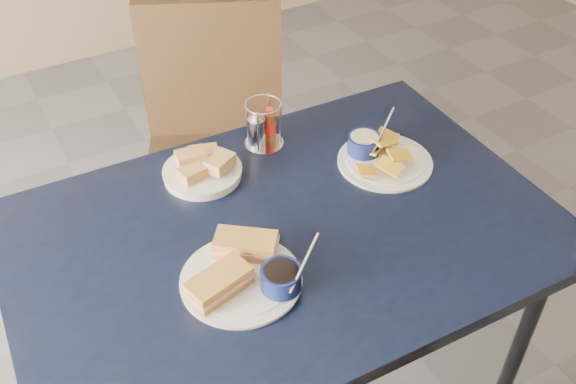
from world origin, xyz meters
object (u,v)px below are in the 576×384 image
dining_table (285,245)px  bread_basket (202,169)px  condiment_caddy (262,128)px  plantain_plate (377,154)px  sandwich_plate (245,271)px  chair_far (204,134)px

dining_table → bread_basket: bearing=108.7°
dining_table → condiment_caddy: size_ratio=9.73×
dining_table → plantain_plate: 0.37m
dining_table → bread_basket: bread_basket is taller
sandwich_plate → chair_far: bearing=73.7°
bread_basket → condiment_caddy: 0.21m
dining_table → chair_far: size_ratio=1.34×
chair_far → bread_basket: bearing=-111.9°
plantain_plate → condiment_caddy: condiment_caddy is taller
plantain_plate → condiment_caddy: (-0.24, 0.22, 0.04)m
sandwich_plate → plantain_plate: size_ratio=1.17×
sandwich_plate → bread_basket: 0.38m
dining_table → condiment_caddy: bearing=71.6°
plantain_plate → bread_basket: bearing=159.3°
plantain_plate → bread_basket: 0.47m
chair_far → condiment_caddy: chair_far is taller
condiment_caddy → bread_basket: bearing=-166.3°
chair_far → plantain_plate: chair_far is taller
dining_table → plantain_plate: plantain_plate is taller
plantain_plate → bread_basket: plantain_plate is taller
condiment_caddy → sandwich_plate: bearing=-121.9°
plantain_plate → dining_table: bearing=-162.3°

